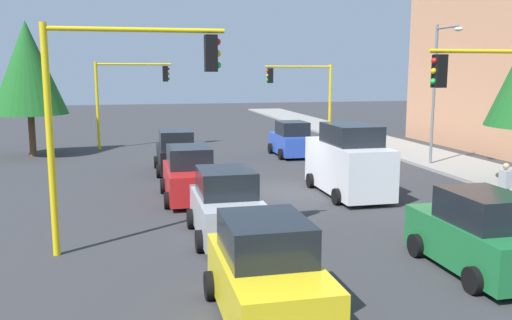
{
  "coord_description": "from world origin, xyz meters",
  "views": [
    {
      "loc": [
        20.47,
        -5.43,
        4.77
      ],
      "look_at": [
        -0.7,
        -0.61,
        1.2
      ],
      "focal_mm": 38.11,
      "sensor_mm": 36.0,
      "label": 1
    }
  ],
  "objects": [
    {
      "name": "ground_plane",
      "position": [
        0.0,
        0.0,
        0.0
      ],
      "size": [
        120.0,
        120.0,
        0.0
      ],
      "primitive_type": "plane",
      "color": "#353538"
    },
    {
      "name": "sidewalk_kerb",
      "position": [
        -5.0,
        10.5,
        0.07
      ],
      "size": [
        80.0,
        4.0,
        0.15
      ],
      "primitive_type": "cube",
      "color": "gray",
      "rests_on": "ground"
    },
    {
      "name": "traffic_signal_far_right",
      "position": [
        -14.0,
        -5.64,
        3.79
      ],
      "size": [
        0.36,
        4.59,
        5.33
      ],
      "color": "yellow",
      "rests_on": "ground"
    },
    {
      "name": "traffic_signal_far_left",
      "position": [
        -14.0,
        5.62,
        3.7
      ],
      "size": [
        0.36,
        4.59,
        5.2
      ],
      "color": "yellow",
      "rests_on": "ground"
    },
    {
      "name": "traffic_signal_near_left",
      "position": [
        6.0,
        5.67,
        3.9
      ],
      "size": [
        0.36,
        4.59,
        5.49
      ],
      "color": "yellow",
      "rests_on": "ground"
    },
    {
      "name": "traffic_signal_near_right",
      "position": [
        6.0,
        -5.74,
        4.2
      ],
      "size": [
        0.36,
        4.59,
        5.95
      ],
      "color": "yellow",
      "rests_on": "ground"
    },
    {
      "name": "street_lamp_curbside",
      "position": [
        -3.61,
        9.2,
        4.35
      ],
      "size": [
        2.15,
        0.28,
        7.0
      ],
      "color": "slate",
      "rests_on": "ground"
    },
    {
      "name": "tree_opposite_side",
      "position": [
        -12.0,
        -11.0,
        4.93
      ],
      "size": [
        4.12,
        4.12,
        7.52
      ],
      "color": "brown",
      "rests_on": "ground"
    },
    {
      "name": "delivery_van_white",
      "position": [
        1.09,
        2.64,
        1.28
      ],
      "size": [
        4.8,
        2.22,
        2.77
      ],
      "color": "white",
      "rests_on": "ground"
    },
    {
      "name": "car_silver",
      "position": [
        5.43,
        -2.87,
        0.9
      ],
      "size": [
        3.68,
        2.09,
        1.98
      ],
      "color": "#B2B5BA",
      "rests_on": "ground"
    },
    {
      "name": "car_yellow",
      "position": [
        10.81,
        -3.02,
        0.9
      ],
      "size": [
        3.84,
        2.12,
        1.98
      ],
      "color": "yellow",
      "rests_on": "ground"
    },
    {
      "name": "car_green",
      "position": [
        9.48,
        2.51,
        0.9
      ],
      "size": [
        3.93,
        1.99,
        1.98
      ],
      "color": "#1E7238",
      "rests_on": "ground"
    },
    {
      "name": "car_blue",
      "position": [
        -8.75,
        3.28,
        0.9
      ],
      "size": [
        3.69,
        2.04,
        1.98
      ],
      "color": "blue",
      "rests_on": "ground"
    },
    {
      "name": "car_black",
      "position": [
        -5.3,
        -3.46,
        0.9
      ],
      "size": [
        4.05,
        2.03,
        1.98
      ],
      "color": "black",
      "rests_on": "ground"
    },
    {
      "name": "car_red",
      "position": [
        0.47,
        -3.42,
        0.9
      ],
      "size": [
        4.02,
        2.09,
        1.98
      ],
      "color": "red",
      "rests_on": "ground"
    },
    {
      "name": "pedestrian_crossing",
      "position": [
        4.75,
        6.82,
        0.91
      ],
      "size": [
        0.4,
        0.24,
        1.7
      ],
      "color": "#262638",
      "rests_on": "ground"
    }
  ]
}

